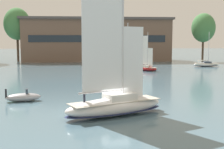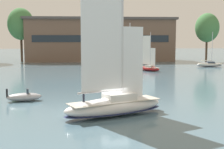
% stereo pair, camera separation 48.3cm
% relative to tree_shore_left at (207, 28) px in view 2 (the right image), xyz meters
% --- Properties ---
extents(ground_plane, '(400.00, 400.00, 0.00)m').
position_rel_tree_shore_left_xyz_m(ground_plane, '(-34.43, -65.19, -10.39)').
color(ground_plane, slate).
extents(waterfront_building, '(47.03, 14.60, 13.64)m').
position_rel_tree_shore_left_xyz_m(waterfront_building, '(-32.31, 7.73, -3.53)').
color(waterfront_building, brown).
rests_on(waterfront_building, ground).
extents(tree_shore_left, '(7.21, 7.21, 14.85)m').
position_rel_tree_shore_left_xyz_m(tree_shore_left, '(0.00, 0.00, 0.00)').
color(tree_shore_left, '#4C3828').
rests_on(tree_shore_left, ground).
extents(tree_shore_right, '(8.01, 8.01, 16.49)m').
position_rel_tree_shore_left_xyz_m(tree_shore_right, '(-56.86, 5.57, 1.15)').
color(tree_shore_right, '#4C3828').
rests_on(tree_shore_right, ground).
extents(sailboat_main, '(10.26, 6.63, 13.73)m').
position_rel_tree_shore_left_xyz_m(sailboat_main, '(-34.42, -65.19, -9.31)').
color(sailboat_main, silver).
rests_on(sailboat_main, ground).
extents(sailboat_moored_near_marina, '(5.59, 7.06, 9.82)m').
position_rel_tree_shore_left_xyz_m(sailboat_moored_near_marina, '(-29.62, -39.37, -9.73)').
color(sailboat_moored_near_marina, silver).
rests_on(sailboat_moored_near_marina, ground).
extents(sailboat_moored_mid_channel, '(6.53, 2.33, 8.81)m').
position_rel_tree_shore_left_xyz_m(sailboat_moored_mid_channel, '(-5.80, -17.02, -9.79)').
color(sailboat_moored_mid_channel, white).
rests_on(sailboat_moored_mid_channel, ground).
extents(sailboat_moored_outer_mooring, '(5.01, 6.02, 8.51)m').
position_rel_tree_shore_left_xyz_m(sailboat_moored_outer_mooring, '(-23.30, -25.91, -9.66)').
color(sailboat_moored_outer_mooring, maroon).
rests_on(sailboat_moored_outer_mooring, ground).
extents(motor_tender, '(4.11, 2.27, 1.49)m').
position_rel_tree_shore_left_xyz_m(motor_tender, '(-44.09, -57.71, -9.91)').
color(motor_tender, '#99999E').
rests_on(motor_tender, ground).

